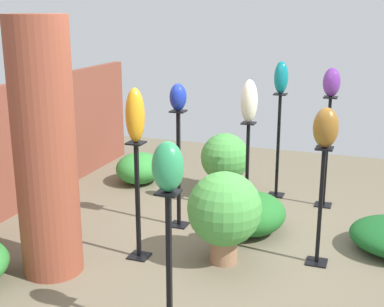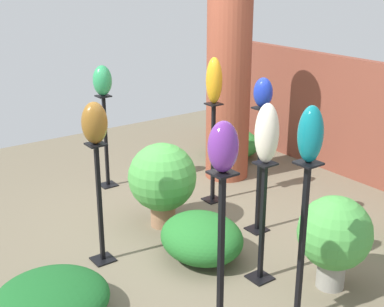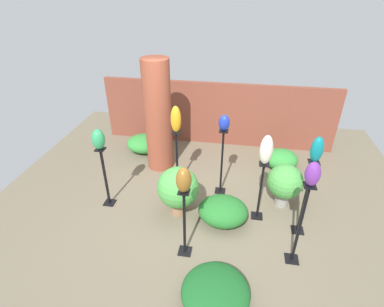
{
  "view_description": "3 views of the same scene",
  "coord_description": "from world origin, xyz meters",
  "px_view_note": "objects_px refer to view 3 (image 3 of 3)",
  "views": [
    {
      "loc": [
        -5.01,
        -1.5,
        2.44
      ],
      "look_at": [
        0.11,
        0.36,
        0.93
      ],
      "focal_mm": 50.0,
      "sensor_mm": 36.0,
      "label": 1
    },
    {
      "loc": [
        4.0,
        -2.96,
        2.65
      ],
      "look_at": [
        -0.11,
        0.02,
        0.86
      ],
      "focal_mm": 50.0,
      "sensor_mm": 36.0,
      "label": 2
    },
    {
      "loc": [
        0.54,
        -4.18,
        3.67
      ],
      "look_at": [
        -0.19,
        0.06,
        1.13
      ],
      "focal_mm": 28.0,
      "sensor_mm": 36.0,
      "label": 3
    }
  ],
  "objects_px": {
    "art_vase_bronze": "(184,180)",
    "art_vase_teal": "(317,150)",
    "art_vase_cobalt": "(224,123)",
    "art_vase_jade": "(98,139)",
    "art_vase_ivory": "(266,150)",
    "brick_pillar": "(158,117)",
    "pedestal_teal": "(304,201)",
    "art_vase_amber": "(176,119)",
    "art_vase_violet": "(313,174)",
    "pedestal_cobalt": "(222,165)",
    "potted_plant_walkway_edge": "(285,182)",
    "pedestal_bronze": "(185,226)",
    "pedestal_violet": "(299,228)",
    "pedestal_amber": "(177,162)",
    "pedestal_ivory": "(260,194)",
    "pedestal_jade": "(106,180)",
    "potted_plant_back_center": "(178,188)"
  },
  "relations": [
    {
      "from": "art_vase_bronze",
      "to": "art_vase_teal",
      "type": "xyz_separation_m",
      "value": [
        1.77,
        0.76,
        0.21
      ]
    },
    {
      "from": "art_vase_cobalt",
      "to": "art_vase_teal",
      "type": "distance_m",
      "value": 1.62
    },
    {
      "from": "art_vase_jade",
      "to": "art_vase_ivory",
      "type": "height_order",
      "value": "art_vase_ivory"
    },
    {
      "from": "brick_pillar",
      "to": "pedestal_teal",
      "type": "height_order",
      "value": "brick_pillar"
    },
    {
      "from": "art_vase_bronze",
      "to": "art_vase_amber",
      "type": "height_order",
      "value": "art_vase_amber"
    },
    {
      "from": "pedestal_teal",
      "to": "art_vase_violet",
      "type": "xyz_separation_m",
      "value": [
        -0.16,
        -0.63,
        0.93
      ]
    },
    {
      "from": "pedestal_cobalt",
      "to": "art_vase_violet",
      "type": "height_order",
      "value": "art_vase_violet"
    },
    {
      "from": "pedestal_cobalt",
      "to": "art_vase_bronze",
      "type": "xyz_separation_m",
      "value": [
        -0.4,
        -1.61,
        0.74
      ]
    },
    {
      "from": "art_vase_ivory",
      "to": "potted_plant_walkway_edge",
      "type": "bearing_deg",
      "value": 42.63
    },
    {
      "from": "pedestal_teal",
      "to": "art_vase_jade",
      "type": "height_order",
      "value": "art_vase_jade"
    },
    {
      "from": "pedestal_bronze",
      "to": "pedestal_violet",
      "type": "distance_m",
      "value": 1.62
    },
    {
      "from": "art_vase_ivory",
      "to": "art_vase_cobalt",
      "type": "bearing_deg",
      "value": 139.08
    },
    {
      "from": "pedestal_teal",
      "to": "pedestal_amber",
      "type": "height_order",
      "value": "pedestal_teal"
    },
    {
      "from": "pedestal_violet",
      "to": "art_vase_cobalt",
      "type": "relative_size",
      "value": 4.69
    },
    {
      "from": "pedestal_violet",
      "to": "art_vase_teal",
      "type": "distance_m",
      "value": 1.13
    },
    {
      "from": "pedestal_ivory",
      "to": "art_vase_teal",
      "type": "bearing_deg",
      "value": -19.64
    },
    {
      "from": "art_vase_amber",
      "to": "potted_plant_walkway_edge",
      "type": "distance_m",
      "value": 2.26
    },
    {
      "from": "art_vase_bronze",
      "to": "art_vase_violet",
      "type": "xyz_separation_m",
      "value": [
        1.61,
        0.12,
        0.2
      ]
    },
    {
      "from": "art_vase_violet",
      "to": "pedestal_ivory",
      "type": "bearing_deg",
      "value": 120.05
    },
    {
      "from": "art_vase_amber",
      "to": "potted_plant_walkway_edge",
      "type": "relative_size",
      "value": 0.62
    },
    {
      "from": "pedestal_teal",
      "to": "art_vase_amber",
      "type": "bearing_deg",
      "value": 157.41
    },
    {
      "from": "art_vase_jade",
      "to": "art_vase_violet",
      "type": "xyz_separation_m",
      "value": [
        3.23,
        -0.77,
        0.2
      ]
    },
    {
      "from": "pedestal_jade",
      "to": "art_vase_violet",
      "type": "relative_size",
      "value": 3.41
    },
    {
      "from": "pedestal_cobalt",
      "to": "art_vase_amber",
      "type": "relative_size",
      "value": 2.59
    },
    {
      "from": "art_vase_ivory",
      "to": "potted_plant_back_center",
      "type": "bearing_deg",
      "value": -174.77
    },
    {
      "from": "pedestal_ivory",
      "to": "art_vase_jade",
      "type": "distance_m",
      "value": 2.85
    },
    {
      "from": "pedestal_jade",
      "to": "pedestal_amber",
      "type": "height_order",
      "value": "pedestal_amber"
    },
    {
      "from": "pedestal_jade",
      "to": "art_vase_jade",
      "type": "xyz_separation_m",
      "value": [
        0.0,
        0.0,
        0.82
      ]
    },
    {
      "from": "pedestal_jade",
      "to": "pedestal_bronze",
      "type": "height_order",
      "value": "pedestal_jade"
    },
    {
      "from": "brick_pillar",
      "to": "art_vase_cobalt",
      "type": "relative_size",
      "value": 8.03
    },
    {
      "from": "brick_pillar",
      "to": "pedestal_ivory",
      "type": "xyz_separation_m",
      "value": [
        2.11,
        -1.35,
        -0.68
      ]
    },
    {
      "from": "pedestal_jade",
      "to": "art_vase_teal",
      "type": "bearing_deg",
      "value": -2.34
    },
    {
      "from": "art_vase_teal",
      "to": "art_vase_amber",
      "type": "bearing_deg",
      "value": 157.41
    },
    {
      "from": "pedestal_bronze",
      "to": "potted_plant_walkway_edge",
      "type": "relative_size",
      "value": 1.4
    },
    {
      "from": "pedestal_amber",
      "to": "art_vase_bronze",
      "type": "bearing_deg",
      "value": -74.31
    },
    {
      "from": "art_vase_jade",
      "to": "pedestal_ivory",
      "type": "bearing_deg",
      "value": 2.09
    },
    {
      "from": "pedestal_cobalt",
      "to": "art_vase_jade",
      "type": "bearing_deg",
      "value": -160.58
    },
    {
      "from": "pedestal_bronze",
      "to": "art_vase_ivory",
      "type": "xyz_separation_m",
      "value": [
        1.11,
        0.99,
        0.83
      ]
    },
    {
      "from": "art_vase_amber",
      "to": "pedestal_teal",
      "type": "bearing_deg",
      "value": -22.59
    },
    {
      "from": "pedestal_cobalt",
      "to": "art_vase_cobalt",
      "type": "relative_size",
      "value": 4.54
    },
    {
      "from": "art_vase_violet",
      "to": "potted_plant_walkway_edge",
      "type": "bearing_deg",
      "value": 92.46
    },
    {
      "from": "art_vase_amber",
      "to": "art_vase_teal",
      "type": "bearing_deg",
      "value": -22.59
    },
    {
      "from": "pedestal_amber",
      "to": "potted_plant_back_center",
      "type": "height_order",
      "value": "pedestal_amber"
    },
    {
      "from": "pedestal_bronze",
      "to": "pedestal_teal",
      "type": "relative_size",
      "value": 0.86
    },
    {
      "from": "brick_pillar",
      "to": "pedestal_amber",
      "type": "relative_size",
      "value": 1.99
    },
    {
      "from": "art_vase_ivory",
      "to": "pedestal_ivory",
      "type": "bearing_deg",
      "value": 5.36
    },
    {
      "from": "pedestal_cobalt",
      "to": "art_vase_teal",
      "type": "relative_size",
      "value": 3.31
    },
    {
      "from": "pedestal_teal",
      "to": "potted_plant_walkway_edge",
      "type": "height_order",
      "value": "pedestal_teal"
    },
    {
      "from": "art_vase_teal",
      "to": "potted_plant_walkway_edge",
      "type": "distance_m",
      "value": 1.27
    },
    {
      "from": "pedestal_jade",
      "to": "art_vase_teal",
      "type": "xyz_separation_m",
      "value": [
        3.39,
        -0.14,
        1.03
      ]
    }
  ]
}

